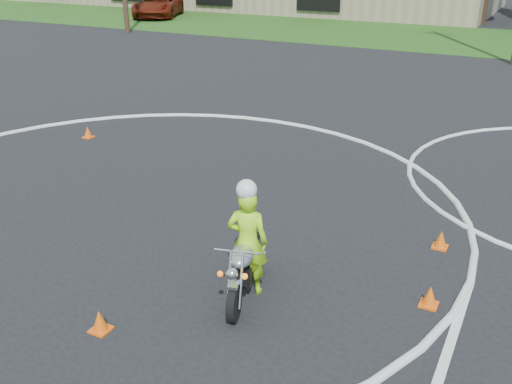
% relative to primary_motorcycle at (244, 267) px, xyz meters
% --- Properties ---
extents(ground, '(120.00, 120.00, 0.00)m').
position_rel_primary_motorcycle_xyz_m(ground, '(-3.25, -1.18, -0.45)').
color(ground, black).
rests_on(ground, ground).
extents(grass_strip, '(120.00, 10.00, 0.02)m').
position_rel_primary_motorcycle_xyz_m(grass_strip, '(-3.25, 25.82, -0.44)').
color(grass_strip, '#1E4714').
rests_on(grass_strip, ground).
extents(course_markings, '(19.05, 19.05, 0.12)m').
position_rel_primary_motorcycle_xyz_m(course_markings, '(-1.08, 3.17, -0.44)').
color(course_markings, silver).
rests_on(course_markings, ground).
extents(primary_motorcycle, '(0.70, 1.70, 0.92)m').
position_rel_primary_motorcycle_xyz_m(primary_motorcycle, '(0.00, 0.00, 0.00)').
color(primary_motorcycle, black).
rests_on(primary_motorcycle, ground).
extents(rider_primary_grp, '(0.64, 0.51, 1.70)m').
position_rel_primary_motorcycle_xyz_m(rider_primary_grp, '(-0.01, 0.13, 0.38)').
color(rider_primary_grp, '#AFF619').
rests_on(rider_primary_grp, ground).
extents(pickup_grp, '(4.59, 6.17, 1.56)m').
position_rel_primary_motorcycle_xyz_m(pickup_grp, '(-21.16, 26.64, 0.33)').
color(pickup_grp, '#61190B').
rests_on(pickup_grp, ground).
extents(traffic_cones, '(9.47, 8.22, 0.30)m').
position_rel_primary_motorcycle_xyz_m(traffic_cones, '(-1.55, 0.57, -0.31)').
color(traffic_cones, '#F55B0C').
rests_on(traffic_cones, ground).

